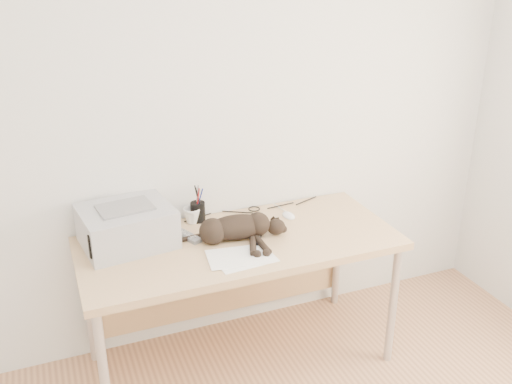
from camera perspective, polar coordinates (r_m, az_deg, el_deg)
name	(u,v)px	position (r m, az deg, el deg)	size (l,w,h in m)	color
wall_back	(215,114)	(2.99, -4.16, 7.77)	(3.50, 3.50, 0.00)	silver
desk	(234,255)	(3.01, -2.18, -6.34)	(1.60, 0.70, 0.74)	tan
printer	(127,226)	(2.87, -12.80, -3.30)	(0.47, 0.42, 0.20)	#A5A4A9
papers	(241,257)	(2.71, -1.53, -6.56)	(0.33, 0.24, 0.01)	white
cat	(234,229)	(2.85, -2.23, -3.73)	(0.60, 0.32, 0.14)	black
mug	(192,215)	(3.05, -6.40, -2.34)	(0.09, 0.09, 0.09)	white
pen_cup	(198,211)	(3.07, -5.84, -1.94)	(0.08, 0.08, 0.20)	black
remote_grey	(187,236)	(2.91, -6.91, -4.38)	(0.05, 0.18, 0.02)	slate
remote_black	(257,237)	(2.88, 0.07, -4.53)	(0.05, 0.17, 0.02)	black
mouse	(289,214)	(3.12, 3.28, -2.19)	(0.06, 0.10, 0.03)	white
cable_tangle	(220,214)	(3.14, -3.59, -2.26)	(1.36, 0.07, 0.01)	black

